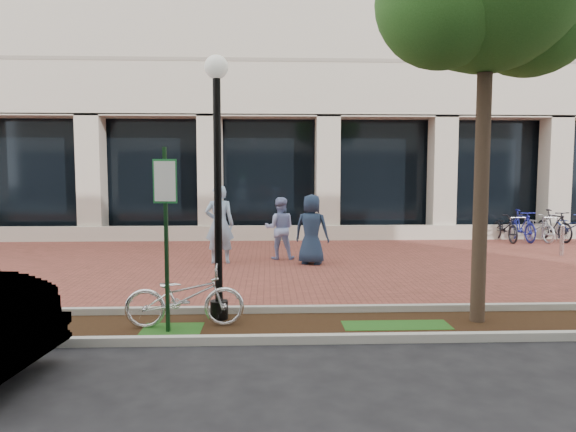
{
  "coord_description": "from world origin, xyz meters",
  "views": [
    {
      "loc": [
        -0.03,
        -12.73,
        2.31
      ],
      "look_at": [
        0.43,
        -0.8,
        1.28
      ],
      "focal_mm": 32.0,
      "sensor_mm": 36.0,
      "label": 1
    }
  ],
  "objects_px": {
    "lamppost": "(218,172)",
    "bike_rack_cluster": "(538,227)",
    "pedestrian_left": "(220,224)",
    "bollard": "(562,240)",
    "locked_bicycle": "(185,297)",
    "pedestrian_mid": "(280,228)",
    "pedestrian_right": "(312,229)",
    "parking_sign": "(166,217)"
  },
  "relations": [
    {
      "from": "lamppost",
      "to": "bike_rack_cluster",
      "type": "distance_m",
      "value": 13.23
    },
    {
      "from": "pedestrian_left",
      "to": "bollard",
      "type": "xyz_separation_m",
      "value": [
        9.31,
        0.78,
        -0.54
      ]
    },
    {
      "from": "locked_bicycle",
      "to": "bollard",
      "type": "xyz_separation_m",
      "value": [
        9.32,
        6.15,
        -0.01
      ]
    },
    {
      "from": "locked_bicycle",
      "to": "pedestrian_left",
      "type": "bearing_deg",
      "value": -4.19
    },
    {
      "from": "pedestrian_mid",
      "to": "pedestrian_right",
      "type": "height_order",
      "value": "pedestrian_right"
    },
    {
      "from": "lamppost",
      "to": "bike_rack_cluster",
      "type": "height_order",
      "value": "lamppost"
    },
    {
      "from": "pedestrian_mid",
      "to": "pedestrian_right",
      "type": "xyz_separation_m",
      "value": [
        0.78,
        -0.8,
        0.06
      ]
    },
    {
      "from": "pedestrian_left",
      "to": "pedestrian_right",
      "type": "distance_m",
      "value": 2.32
    },
    {
      "from": "lamppost",
      "to": "parking_sign",
      "type": "bearing_deg",
      "value": -136.21
    },
    {
      "from": "lamppost",
      "to": "pedestrian_right",
      "type": "distance_m",
      "value": 5.31
    },
    {
      "from": "pedestrian_left",
      "to": "bollard",
      "type": "relative_size",
      "value": 2.25
    },
    {
      "from": "locked_bicycle",
      "to": "bollard",
      "type": "distance_m",
      "value": 11.16
    },
    {
      "from": "parking_sign",
      "to": "pedestrian_right",
      "type": "height_order",
      "value": "parking_sign"
    },
    {
      "from": "locked_bicycle",
      "to": "bike_rack_cluster",
      "type": "xyz_separation_m",
      "value": [
        10.23,
        9.12,
        0.04
      ]
    },
    {
      "from": "pedestrian_mid",
      "to": "locked_bicycle",
      "type": "bearing_deg",
      "value": 78.72
    },
    {
      "from": "locked_bicycle",
      "to": "pedestrian_right",
      "type": "bearing_deg",
      "value": -28.38
    },
    {
      "from": "lamppost",
      "to": "bollard",
      "type": "relative_size",
      "value": 4.59
    },
    {
      "from": "parking_sign",
      "to": "bollard",
      "type": "relative_size",
      "value": 3.0
    },
    {
      "from": "parking_sign",
      "to": "pedestrian_right",
      "type": "relative_size",
      "value": 1.51
    },
    {
      "from": "lamppost",
      "to": "pedestrian_right",
      "type": "height_order",
      "value": "lamppost"
    },
    {
      "from": "pedestrian_right",
      "to": "bike_rack_cluster",
      "type": "bearing_deg",
      "value": -133.64
    },
    {
      "from": "locked_bicycle",
      "to": "lamppost",
      "type": "bearing_deg",
      "value": -55.65
    },
    {
      "from": "bike_rack_cluster",
      "to": "bollard",
      "type": "bearing_deg",
      "value": -112.04
    },
    {
      "from": "pedestrian_mid",
      "to": "bollard",
      "type": "height_order",
      "value": "pedestrian_mid"
    },
    {
      "from": "parking_sign",
      "to": "bollard",
      "type": "distance_m",
      "value": 11.55
    },
    {
      "from": "pedestrian_mid",
      "to": "bike_rack_cluster",
      "type": "xyz_separation_m",
      "value": [
        8.68,
        3.18,
        -0.33
      ]
    },
    {
      "from": "lamppost",
      "to": "pedestrian_left",
      "type": "distance_m",
      "value": 5.18
    },
    {
      "from": "parking_sign",
      "to": "pedestrian_left",
      "type": "xyz_separation_m",
      "value": [
        0.22,
        5.64,
        -0.68
      ]
    },
    {
      "from": "pedestrian_mid",
      "to": "bollard",
      "type": "relative_size",
      "value": 1.86
    },
    {
      "from": "pedestrian_mid",
      "to": "pedestrian_right",
      "type": "distance_m",
      "value": 1.12
    },
    {
      "from": "lamppost",
      "to": "pedestrian_right",
      "type": "bearing_deg",
      "value": 68.75
    },
    {
      "from": "lamppost",
      "to": "pedestrian_mid",
      "type": "distance_m",
      "value": 5.86
    },
    {
      "from": "lamppost",
      "to": "pedestrian_right",
      "type": "xyz_separation_m",
      "value": [
        1.85,
        4.77,
        -1.42
      ]
    },
    {
      "from": "pedestrian_left",
      "to": "pedestrian_mid",
      "type": "xyz_separation_m",
      "value": [
        1.53,
        0.57,
        -0.17
      ]
    },
    {
      "from": "parking_sign",
      "to": "bike_rack_cluster",
      "type": "xyz_separation_m",
      "value": [
        10.43,
        9.39,
        -1.18
      ]
    },
    {
      "from": "lamppost",
      "to": "pedestrian_left",
      "type": "height_order",
      "value": "lamppost"
    },
    {
      "from": "pedestrian_left",
      "to": "pedestrian_right",
      "type": "height_order",
      "value": "pedestrian_left"
    },
    {
      "from": "pedestrian_mid",
      "to": "bollard",
      "type": "distance_m",
      "value": 7.79
    },
    {
      "from": "parking_sign",
      "to": "pedestrian_right",
      "type": "distance_m",
      "value": 6.03
    },
    {
      "from": "bollard",
      "to": "pedestrian_left",
      "type": "bearing_deg",
      "value": -175.23
    },
    {
      "from": "lamppost",
      "to": "pedestrian_mid",
      "type": "relative_size",
      "value": 2.47
    },
    {
      "from": "bollard",
      "to": "bike_rack_cluster",
      "type": "bearing_deg",
      "value": 73.01
    }
  ]
}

